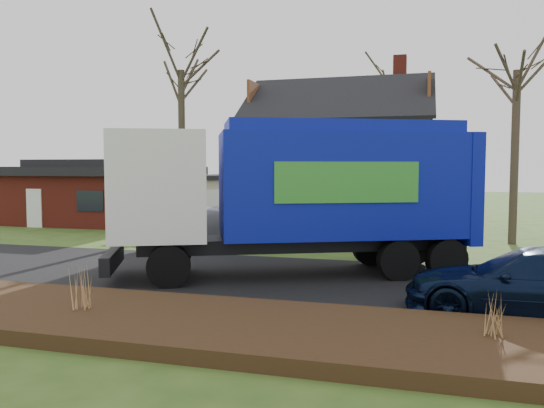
# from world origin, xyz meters

# --- Properties ---
(ground) EXTENTS (120.00, 120.00, 0.00)m
(ground) POSITION_xyz_m (0.00, 0.00, 0.00)
(ground) COLOR #324E1A
(ground) RESTS_ON ground
(road) EXTENTS (80.00, 7.00, 0.02)m
(road) POSITION_xyz_m (0.00, 0.00, 0.01)
(road) COLOR black
(road) RESTS_ON ground
(mulch_verge) EXTENTS (80.00, 3.50, 0.30)m
(mulch_verge) POSITION_xyz_m (0.00, -5.30, 0.15)
(mulch_verge) COLOR black
(mulch_verge) RESTS_ON ground
(main_house) EXTENTS (12.95, 8.95, 9.26)m
(main_house) POSITION_xyz_m (1.49, 13.91, 4.03)
(main_house) COLOR #C1B29C
(main_house) RESTS_ON ground
(ranch_house) EXTENTS (9.80, 8.20, 3.70)m
(ranch_house) POSITION_xyz_m (-12.00, 13.00, 1.81)
(ranch_house) COLOR maroon
(ranch_house) RESTS_ON ground
(garbage_truck) EXTENTS (11.04, 7.02, 4.63)m
(garbage_truck) POSITION_xyz_m (2.76, 0.74, 2.67)
(garbage_truck) COLOR black
(garbage_truck) RESTS_ON ground
(silver_sedan) EXTENTS (5.42, 2.94, 1.69)m
(silver_sedan) POSITION_xyz_m (-1.58, 4.82, 0.85)
(silver_sedan) COLOR #94969B
(silver_sedan) RESTS_ON ground
(navy_wagon) EXTENTS (5.56, 2.76, 1.55)m
(navy_wagon) POSITION_xyz_m (8.56, -2.54, 0.78)
(navy_wagon) COLOR black
(navy_wagon) RESTS_ON ground
(tree_front_west) EXTENTS (3.71, 3.71, 11.03)m
(tree_front_west) POSITION_xyz_m (-5.04, 8.87, 9.09)
(tree_front_west) COLOR #3B3323
(tree_front_west) RESTS_ON ground
(tree_front_east) EXTENTS (3.76, 3.76, 10.46)m
(tree_front_east) POSITION_xyz_m (9.99, 9.48, 8.50)
(tree_front_east) COLOR #433528
(tree_front_east) RESTS_ON ground
(tree_back) EXTENTS (3.69, 3.69, 11.68)m
(tree_back) POSITION_xyz_m (4.26, 22.21, 9.73)
(tree_back) COLOR #453C29
(tree_back) RESTS_ON ground
(grass_clump_mid) EXTENTS (0.34, 0.28, 0.95)m
(grass_clump_mid) POSITION_xyz_m (-0.67, -5.35, 0.77)
(grass_clump_mid) COLOR tan
(grass_clump_mid) RESTS_ON mulch_verge
(grass_clump_east) EXTENTS (0.31, 0.26, 0.78)m
(grass_clump_east) POSITION_xyz_m (7.46, -5.04, 0.69)
(grass_clump_east) COLOR #9E7946
(grass_clump_east) RESTS_ON mulch_verge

